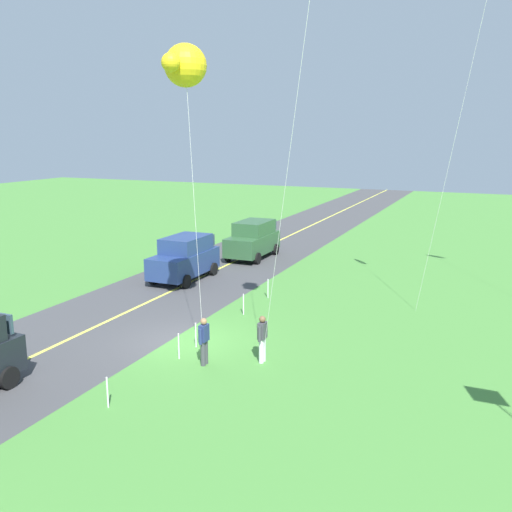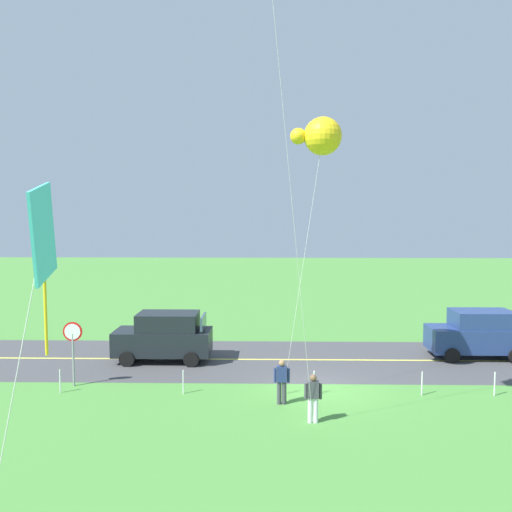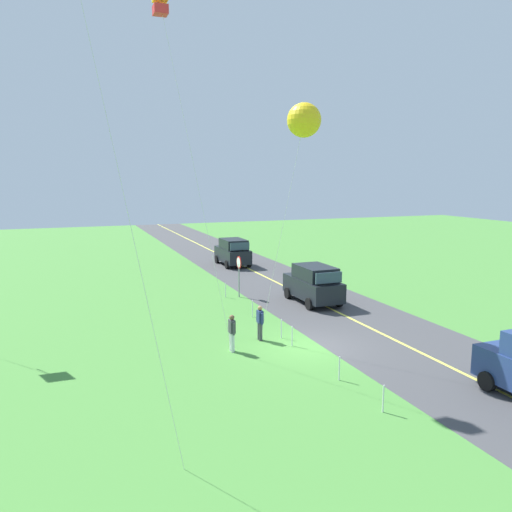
% 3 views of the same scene
% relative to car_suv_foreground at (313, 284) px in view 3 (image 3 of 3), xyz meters
% --- Properties ---
extents(ground_plane, '(120.00, 120.00, 0.10)m').
position_rel_car_suv_foreground_xyz_m(ground_plane, '(-6.81, 3.72, -1.20)').
color(ground_plane, '#478438').
extents(asphalt_road, '(120.00, 7.00, 0.00)m').
position_rel_car_suv_foreground_xyz_m(asphalt_road, '(-6.81, -0.28, -1.15)').
color(asphalt_road, '#424244').
rests_on(asphalt_road, ground).
extents(road_centre_stripe, '(120.00, 0.16, 0.00)m').
position_rel_car_suv_foreground_xyz_m(road_centre_stripe, '(-6.81, -0.28, -1.15)').
color(road_centre_stripe, '#E5E04C').
rests_on(road_centre_stripe, asphalt_road).
extents(car_suv_foreground, '(4.40, 2.12, 2.24)m').
position_rel_car_suv_foreground_xyz_m(car_suv_foreground, '(0.00, 0.00, 0.00)').
color(car_suv_foreground, black).
rests_on(car_suv_foreground, ground).
extents(car_parked_east_far, '(4.40, 2.12, 2.24)m').
position_rel_car_suv_foreground_xyz_m(car_parked_east_far, '(13.77, 0.40, 0.00)').
color(car_parked_east_far, black).
rests_on(car_parked_east_far, ground).
extents(stop_sign, '(0.76, 0.08, 2.56)m').
position_rel_car_suv_foreground_xyz_m(stop_sign, '(2.90, 3.62, 0.65)').
color(stop_sign, gray).
rests_on(stop_sign, ground).
extents(person_adult_near, '(0.58, 0.22, 1.60)m').
position_rel_car_suv_foreground_xyz_m(person_adult_near, '(-6.21, 7.10, -0.29)').
color(person_adult_near, silver).
rests_on(person_adult_near, ground).
extents(person_adult_companion, '(0.58, 0.22, 1.60)m').
position_rel_car_suv_foreground_xyz_m(person_adult_companion, '(-5.24, 5.44, -0.29)').
color(person_adult_companion, '#3F3F47').
rests_on(person_adult_companion, ground).
extents(kite_red_low, '(1.83, 2.65, 14.51)m').
position_rel_car_suv_foreground_xyz_m(kite_red_low, '(-4.68, 9.45, 12.87)').
color(kite_red_low, silver).
rests_on(kite_red_low, ground).
extents(kite_blue_mid, '(2.22, 2.03, 10.32)m').
position_rel_car_suv_foreground_xyz_m(kite_blue_mid, '(-6.68, 4.12, 8.46)').
color(kite_blue_mid, silver).
rests_on(kite_blue_mid, ground).
extents(fence_post_0, '(0.05, 0.05, 0.90)m').
position_rel_car_suv_foreground_xyz_m(fence_post_0, '(-13.21, 4.42, -0.70)').
color(fence_post_0, silver).
rests_on(fence_post_0, ground).
extents(fence_post_1, '(0.05, 0.05, 0.90)m').
position_rel_car_suv_foreground_xyz_m(fence_post_1, '(-10.52, 4.42, -0.70)').
color(fence_post_1, silver).
rests_on(fence_post_1, ground).
extents(fence_post_2, '(0.05, 0.05, 0.90)m').
position_rel_car_suv_foreground_xyz_m(fence_post_2, '(-6.48, 4.42, -0.70)').
color(fence_post_2, silver).
rests_on(fence_post_2, ground).
extents(fence_post_3, '(0.05, 0.05, 0.90)m').
position_rel_car_suv_foreground_xyz_m(fence_post_3, '(-5.33, 4.42, -0.70)').
color(fence_post_3, silver).
rests_on(fence_post_3, ground).
extents(fence_post_4, '(0.05, 0.05, 0.90)m').
position_rel_car_suv_foreground_xyz_m(fence_post_4, '(-1.56, 4.42, -0.70)').
color(fence_post_4, silver).
rests_on(fence_post_4, ground).
extents(fence_post_5, '(0.05, 0.05, 0.90)m').
position_rel_car_suv_foreground_xyz_m(fence_post_5, '(3.13, 4.42, -0.70)').
color(fence_post_5, silver).
rests_on(fence_post_5, ground).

